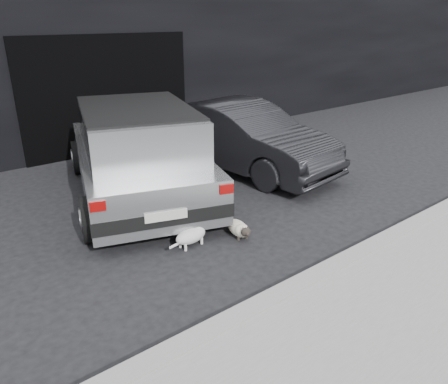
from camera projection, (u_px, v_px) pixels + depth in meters
ground at (168, 219)px, 6.84m from camera, size 80.00×80.00×0.00m
building_facade at (69, 35)px, 10.83m from camera, size 34.00×4.00×5.00m
garage_opening at (109, 95)px, 9.82m from camera, size 4.00×0.10×2.60m
curb at (345, 262)px, 5.52m from camera, size 18.00×0.25×0.12m
sidewalk at (438, 309)px, 4.65m from camera, size 18.00×2.20×0.11m
silver_hatchback at (138, 148)px, 7.40m from camera, size 3.22×4.72×1.60m
second_car at (242, 137)px, 8.83m from camera, size 1.91×4.27×1.36m
cat_siamese at (239, 229)px, 6.26m from camera, size 0.37×0.72×0.26m
cat_white at (193, 234)px, 6.00m from camera, size 0.71×0.27×0.33m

